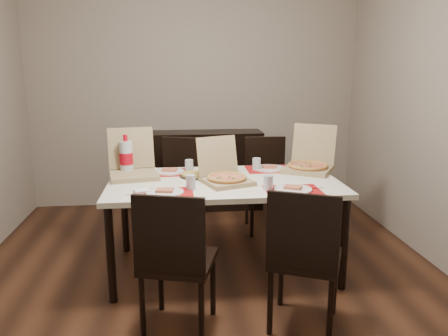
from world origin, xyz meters
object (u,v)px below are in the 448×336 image
at_px(dining_table, 224,188).
at_px(chair_near_left, 175,258).
at_px(sideboard, 197,170).
at_px(pizza_box_center, 225,176).
at_px(chair_far_left, 179,181).
at_px(dip_bowl, 229,172).
at_px(soda_bottle, 126,158).
at_px(chair_near_right, 304,254).
at_px(chair_far_right, 266,179).

distance_m(dining_table, chair_near_left, 0.97).
distance_m(sideboard, pizza_box_center, 1.74).
relative_size(chair_near_left, chair_far_left, 1.00).
bearing_deg(dip_bowl, sideboard, 98.31).
distance_m(dip_bowl, soda_bottle, 0.87).
bearing_deg(chair_near_left, chair_near_right, -3.04).
bearing_deg(dip_bowl, soda_bottle, 174.65).
distance_m(dining_table, chair_far_right, 1.05).
relative_size(chair_near_right, dip_bowl, 7.14).
bearing_deg(dip_bowl, pizza_box_center, -103.74).
relative_size(sideboard, soda_bottle, 4.51).
bearing_deg(chair_far_left, chair_near_right, -68.36).
distance_m(sideboard, chair_far_left, 0.72).
xyz_separation_m(chair_near_right, soda_bottle, (-1.17, 1.21, 0.38)).
distance_m(chair_near_left, chair_far_right, 2.00).
bearing_deg(pizza_box_center, dining_table, 89.95).
distance_m(chair_far_left, soda_bottle, 0.87).
height_order(chair_far_right, soda_bottle, soda_bottle).
xyz_separation_m(pizza_box_center, dip_bowl, (0.07, 0.28, -0.04)).
xyz_separation_m(chair_near_left, soda_bottle, (-0.39, 1.17, 0.38)).
bearing_deg(chair_far_left, dip_bowl, -60.11).
height_order(pizza_box_center, dip_bowl, pizza_box_center).
bearing_deg(pizza_box_center, chair_near_left, -115.92).
xyz_separation_m(chair_near_right, pizza_box_center, (-0.39, 0.85, 0.29)).
xyz_separation_m(sideboard, pizza_box_center, (0.14, -1.70, 0.36)).
relative_size(chair_near_left, chair_near_right, 1.00).
bearing_deg(chair_near_right, chair_far_right, 85.54).
height_order(chair_near_right, soda_bottle, soda_bottle).
xyz_separation_m(chair_near_left, pizza_box_center, (0.39, 0.80, 0.29)).
height_order(pizza_box_center, soda_bottle, pizza_box_center).
relative_size(chair_far_left, dip_bowl, 7.14).
distance_m(chair_near_right, soda_bottle, 1.73).
bearing_deg(dip_bowl, chair_near_right, -74.23).
bearing_deg(dining_table, soda_bottle, 159.44).
distance_m(chair_near_right, chair_far_right, 1.82).
relative_size(chair_far_right, pizza_box_center, 1.98).
bearing_deg(pizza_box_center, sideboard, 94.61).
bearing_deg(sideboard, dip_bowl, -81.69).
bearing_deg(chair_far_right, sideboard, 132.24).
bearing_deg(sideboard, pizza_box_center, -85.39).
xyz_separation_m(chair_near_right, dip_bowl, (-0.32, 1.13, 0.25)).
xyz_separation_m(chair_far_left, soda_bottle, (-0.44, -0.65, 0.38)).
xyz_separation_m(sideboard, chair_near_right, (0.53, -2.55, 0.06)).
height_order(chair_near_left, chair_far_right, same).
distance_m(chair_near_right, chair_far_left, 2.00).
relative_size(sideboard, dip_bowl, 11.52).
bearing_deg(sideboard, chair_far_left, -107.02).
relative_size(dip_bowl, soda_bottle, 0.39).
bearing_deg(soda_bottle, chair_near_right, -45.93).
distance_m(chair_near_left, dip_bowl, 1.21).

